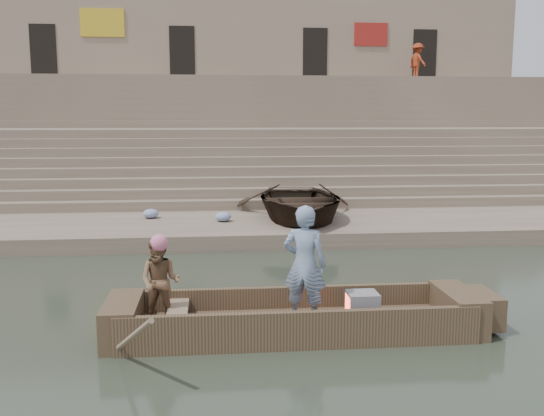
{
  "coord_description": "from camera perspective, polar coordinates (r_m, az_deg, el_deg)",
  "views": [
    {
      "loc": [
        -0.48,
        -8.2,
        3.26
      ],
      "look_at": [
        0.71,
        3.88,
        1.4
      ],
      "focal_mm": 39.44,
      "sensor_mm": 36.0,
      "label": 1
    }
  ],
  "objects": [
    {
      "name": "ground",
      "position": [
        8.84,
        -2.17,
        -12.94
      ],
      "size": [
        120.0,
        120.0,
        0.0
      ],
      "primitive_type": "plane",
      "color": "#293326",
      "rests_on": "ground"
    },
    {
      "name": "lower_landing",
      "position": [
        16.5,
        -3.87,
        -2.0
      ],
      "size": [
        32.0,
        4.0,
        0.4
      ],
      "primitive_type": "cube",
      "color": "#83725D",
      "rests_on": "ground"
    },
    {
      "name": "mid_landing",
      "position": [
        23.78,
        -4.47,
        4.2
      ],
      "size": [
        32.0,
        3.0,
        2.8
      ],
      "primitive_type": "cube",
      "color": "#83725D",
      "rests_on": "ground"
    },
    {
      "name": "upper_landing",
      "position": [
        30.71,
        -4.78,
        7.46
      ],
      "size": [
        32.0,
        3.0,
        5.2
      ],
      "primitive_type": "cube",
      "color": "#83725D",
      "rests_on": "ground"
    },
    {
      "name": "ghat_steps",
      "position": [
        25.44,
        -4.57,
        5.4
      ],
      "size": [
        32.0,
        11.0,
        5.2
      ],
      "color": "#83725D",
      "rests_on": "ground"
    },
    {
      "name": "building_wall",
      "position": [
        34.78,
        -4.95,
        12.55
      ],
      "size": [
        32.0,
        5.07,
        11.2
      ],
      "color": "gray",
      "rests_on": "ground"
    },
    {
      "name": "main_rowboat",
      "position": [
        9.22,
        2.18,
        -11.28
      ],
      "size": [
        5.0,
        1.3,
        0.22
      ],
      "primitive_type": "cube",
      "color": "brown",
      "rests_on": "ground"
    },
    {
      "name": "rowboat_trim",
      "position": [
        9.17,
        3.49,
        -10.08
      ],
      "size": [
        6.04,
        2.63,
        1.95
      ],
      "color": "brown",
      "rests_on": "ground"
    },
    {
      "name": "standing_man",
      "position": [
        8.84,
        3.14,
        -5.41
      ],
      "size": [
        0.76,
        0.63,
        1.77
      ],
      "primitive_type": "imported",
      "rotation": [
        0.0,
        0.0,
        2.76
      ],
      "color": "navy",
      "rests_on": "main_rowboat"
    },
    {
      "name": "rowing_man",
      "position": [
        8.98,
        -10.63,
        -6.94
      ],
      "size": [
        0.73,
        0.63,
        1.28
      ],
      "primitive_type": "imported",
      "rotation": [
        0.0,
        0.0,
        -0.25
      ],
      "color": "#277542",
      "rests_on": "main_rowboat"
    },
    {
      "name": "television",
      "position": [
        9.31,
        8.55,
        -9.16
      ],
      "size": [
        0.46,
        0.42,
        0.4
      ],
      "color": "gray",
      "rests_on": "main_rowboat"
    },
    {
      "name": "beached_rowboat",
      "position": [
        16.84,
        2.6,
        0.65
      ],
      "size": [
        3.57,
        4.92,
        1.0
      ],
      "primitive_type": "imported",
      "rotation": [
        0.0,
        0.0,
        -0.02
      ],
      "color": "#2D2116",
      "rests_on": "lower_landing"
    },
    {
      "name": "pedestrian",
      "position": [
        32.37,
        13.73,
        13.49
      ],
      "size": [
        1.0,
        1.3,
        1.77
      ],
      "primitive_type": "imported",
      "rotation": [
        0.0,
        0.0,
        1.91
      ],
      "color": "maroon",
      "rests_on": "upper_landing"
    },
    {
      "name": "cloth_bundles",
      "position": [
        16.48,
        2.22,
        -0.82
      ],
      "size": [
        19.87,
        2.3,
        0.26
      ],
      "color": "#3F5999",
      "rests_on": "lower_landing"
    }
  ]
}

